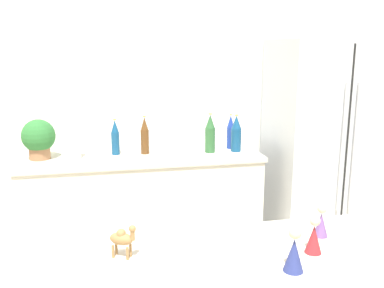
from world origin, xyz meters
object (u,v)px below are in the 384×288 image
Objects in this scene: back_bottle_1 at (210,134)px; back_bottle_2 at (231,132)px; paper_towel_roll at (73,144)px; back_bottle_4 at (236,134)px; potted_plant at (39,138)px; wise_man_figurine_blue at (294,252)px; refrigerator at (323,149)px; wise_man_figurine_purple at (321,223)px; back_bottle_3 at (115,138)px; wise_man_figurine_crimson at (314,237)px; back_bottle_0 at (145,136)px; camel_figurine at (122,238)px.

back_bottle_2 is (0.20, 0.10, -0.01)m from back_bottle_1.
back_bottle_1 is at bearing -153.50° from back_bottle_2.
paper_towel_roll is 1.28m from back_bottle_4.
potted_plant is 1.52m from back_bottle_2.
potted_plant is at bearing 119.38° from wise_man_figurine_blue.
back_bottle_1 is (-0.98, 0.04, 0.16)m from refrigerator.
wise_man_figurine_blue is (-0.38, -2.08, -0.01)m from back_bottle_2.
back_bottle_2 is 1.84m from wise_man_figurine_purple.
back_bottle_3 is 1.85× the size of wise_man_figurine_crimson.
refrigerator reaches higher than wise_man_figurine_crimson.
back_bottle_2 is 1.89× the size of wise_man_figurine_crimson.
wise_man_figurine_blue is at bearing -80.49° from back_bottle_0.
back_bottle_1 reaches higher than back_bottle_2.
back_bottle_4 is (0.74, -0.06, -0.00)m from back_bottle_0.
wise_man_figurine_purple is at bearing 52.61° from wise_man_figurine_crimson.
back_bottle_1 is 2.08× the size of wise_man_figurine_crimson.
back_bottle_1 reaches higher than paper_towel_roll.
back_bottle_1 is 1.87m from wise_man_figurine_crimson.
refrigerator is at bearing -2.24° from back_bottle_4.
back_bottle_2 is 2.04× the size of wise_man_figurine_purple.
refrigerator is 2.31m from potted_plant.
wise_man_figurine_purple is at bearing -94.47° from back_bottle_2.
wise_man_figurine_purple is at bearing -57.01° from paper_towel_roll.
wise_man_figurine_crimson is (1.02, -1.86, -0.00)m from paper_towel_roll.
back_bottle_4 reaches higher than back_bottle_3.
wise_man_figurine_blue is (0.89, -1.98, 0.01)m from paper_towel_roll.
back_bottle_0 is at bearing -176.66° from back_bottle_2.
paper_towel_roll is 1.64× the size of wise_man_figurine_purple.
back_bottle_4 reaches higher than wise_man_figurine_crimson.
back_bottle_3 is (-0.23, 0.02, -0.01)m from back_bottle_0.
refrigerator reaches higher than back_bottle_4.
potted_plant is 1.01× the size of back_bottle_4.
camel_figurine is (-0.02, -1.84, -0.01)m from back_bottle_3.
back_bottle_4 is 2.24× the size of camel_figurine.
wise_man_figurine_blue is 0.18m from wise_man_figurine_crimson.
refrigerator is 5.67× the size of back_bottle_1.
back_bottle_3 reaches higher than wise_man_figurine_blue.
back_bottle_4 is (0.22, -0.01, -0.01)m from back_bottle_1.
camel_figurine is (-1.75, -1.72, 0.14)m from refrigerator.
back_bottle_0 is 1.98m from wise_man_figurine_crimson.
paper_towel_roll is at bearing 179.80° from back_bottle_4.
wise_man_figurine_blue is at bearing -139.45° from wise_man_figurine_crimson.
paper_towel_roll is 0.73× the size of back_bottle_1.
back_bottle_3 is at bearing 3.00° from potted_plant.
back_bottle_4 reaches higher than wise_man_figurine_purple.
back_bottle_2 is at bearing 3.34° from back_bottle_0.
camel_figurine is at bearing 159.27° from wise_man_figurine_blue.
back_bottle_1 is at bearing 84.84° from wise_man_figurine_blue.
back_bottle_2 is at bearing 26.50° from back_bottle_1.
back_bottle_0 is 1.88m from wise_man_figurine_purple.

